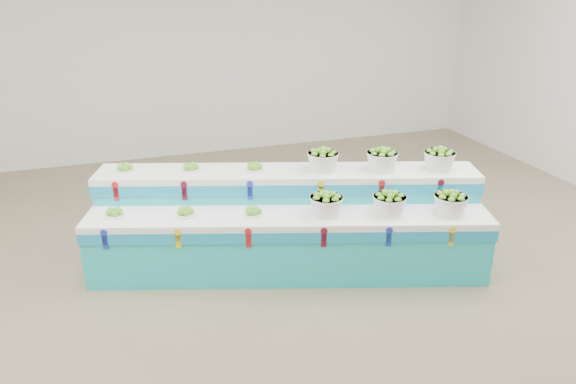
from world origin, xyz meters
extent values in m
plane|color=brown|center=(0.00, 0.00, 0.00)|extent=(10.00, 10.00, 0.00)
plane|color=silver|center=(0.00, 5.00, 2.00)|extent=(10.00, 0.00, 10.00)
cylinder|color=white|center=(-1.74, 0.97, 0.77)|extent=(0.26, 0.26, 0.10)
cylinder|color=white|center=(-1.05, 0.76, 0.77)|extent=(0.26, 0.26, 0.10)
cylinder|color=white|center=(-0.38, 0.55, 0.77)|extent=(0.26, 0.26, 0.10)
cylinder|color=white|center=(-1.58, 1.47, 1.07)|extent=(0.26, 0.26, 0.10)
cylinder|color=white|center=(-0.89, 1.26, 1.07)|extent=(0.26, 0.26, 0.10)
cylinder|color=white|center=(-0.23, 1.05, 1.07)|extent=(0.26, 0.26, 0.10)
camera|label=1|loc=(-1.62, -4.32, 3.04)|focal=33.46mm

